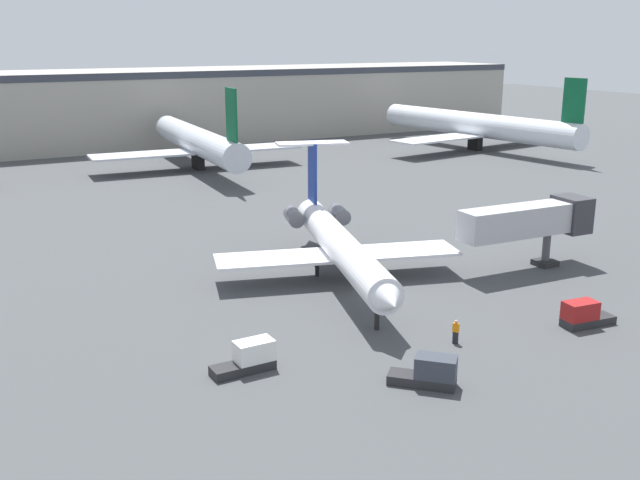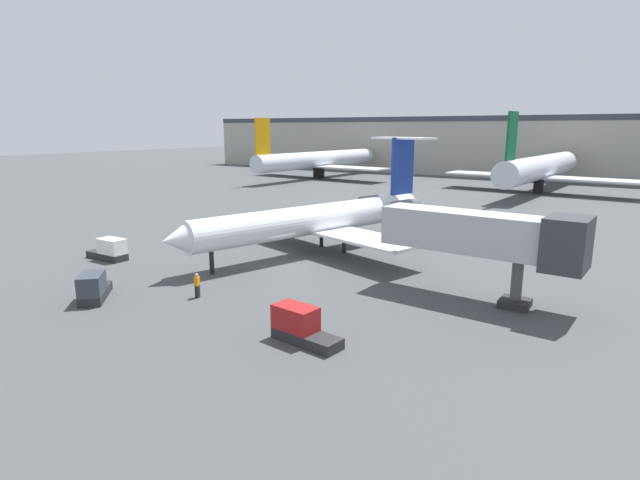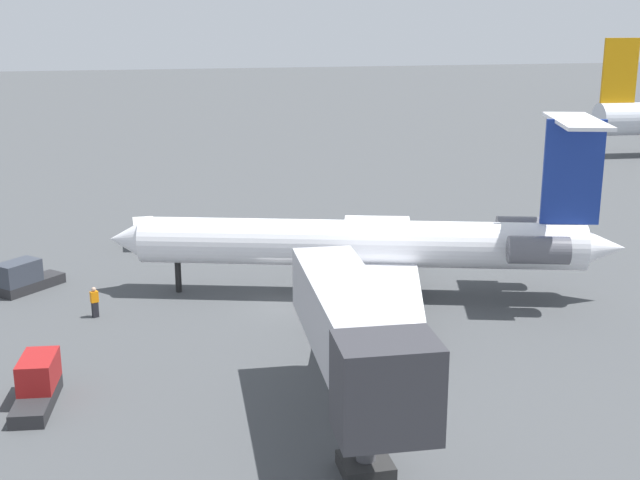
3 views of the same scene
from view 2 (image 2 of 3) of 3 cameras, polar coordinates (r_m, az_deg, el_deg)
The scene contains 10 objects.
ground_plane at distance 42.61m, azimuth -3.81°, elevation -2.80°, with size 400.00×400.00×0.10m, color #424447.
regional_jet at distance 46.26m, azimuth 0.46°, elevation 2.62°, with size 21.13×28.71×10.24m.
jet_bridge at distance 34.20m, azimuth 18.89°, elevation 0.39°, with size 13.07×3.48×6.10m.
ground_crew_marshaller at distance 35.07m, azimuth -13.64°, elevation -4.97°, with size 0.39×0.47×1.69m.
baggage_tug_lead at distance 27.40m, azimuth -2.22°, elevation -9.67°, with size 4.13×1.82×1.90m.
baggage_tug_trailing at distance 36.77m, azimuth -24.11°, elevation -4.95°, with size 3.83×3.81×1.90m.
baggage_tug_spare at distance 47.38m, azimuth -22.55°, elevation -1.07°, with size 4.04×1.51×1.90m.
terminal_building at distance 130.27m, azimuth 23.00°, elevation 9.66°, with size 178.64×21.35×13.85m.
parked_airliner_west_end at distance 114.61m, azimuth -0.21°, elevation 8.97°, with size 33.65×39.82×13.04m.
parked_airliner_west_mid at distance 96.58m, azimuth 23.48°, elevation 7.42°, with size 32.70×38.75×13.49m.
Camera 2 is at (25.18, -32.50, 11.17)m, focal length 28.48 mm.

